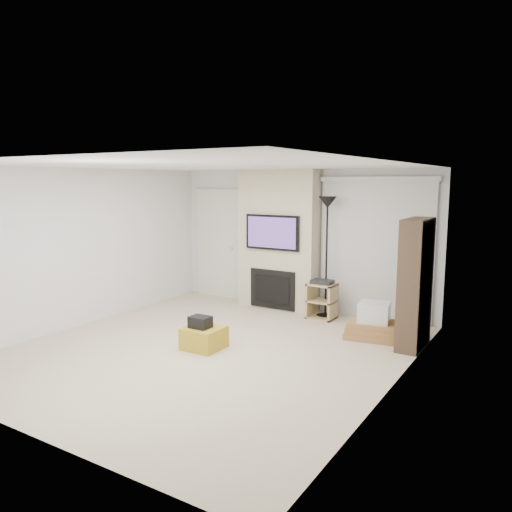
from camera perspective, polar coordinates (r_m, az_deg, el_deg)
The scene contains 16 objects.
floor at distance 7.02m, azimuth -5.22°, elevation -10.59°, with size 5.00×5.50×0.00m, color beige.
ceiling at distance 6.63m, azimuth -5.52°, elevation 10.27°, with size 5.00×5.50×0.00m, color white.
wall_back at distance 9.04m, azimuth 5.15°, elevation 1.88°, with size 5.00×2.50×0.00m, color white.
wall_front at distance 4.85m, azimuth -25.34°, elevation -4.78°, with size 5.00×2.50×0.00m, color white.
wall_left at distance 8.44m, azimuth -19.08°, elevation 0.96°, with size 5.50×2.50×0.00m, color white.
wall_right at distance 5.60m, azimuth 15.58°, elevation -2.55°, with size 5.50×2.50×0.00m, color white.
hvac_vent at distance 7.07m, azimuth 1.08°, elevation 10.17°, with size 0.35×0.18×0.01m, color silver.
ottoman at distance 7.03m, azimuth -5.96°, elevation -9.27°, with size 0.50×0.50×0.30m, color #B39423.
black_bag at distance 6.95m, azimuth -6.39°, elevation -7.51°, with size 0.28×0.22×0.16m, color black.
fireplace_wall at distance 9.02m, azimuth 2.56°, elevation 1.80°, with size 1.50×0.47×2.50m.
entry_door at distance 9.96m, azimuth -4.27°, elevation 1.37°, with size 1.02×0.11×2.14m.
vertical_blinds at distance 8.46m, azimuth 13.51°, elevation 1.38°, with size 1.98×0.10×2.37m.
floor_lamp at distance 8.38m, azimuth 8.14°, elevation 3.79°, with size 0.30×0.30×2.05m.
av_stand at distance 8.48m, azimuth 7.53°, elevation -4.81°, with size 0.45×0.38×0.66m.
box_stack at distance 7.63m, azimuth 13.30°, elevation -7.62°, with size 0.89×0.73×0.53m.
bookshelf at distance 7.21m, azimuth 17.74°, elevation -3.03°, with size 0.30×0.80×1.80m.
Camera 1 is at (3.99, -5.29, 2.30)m, focal length 35.00 mm.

